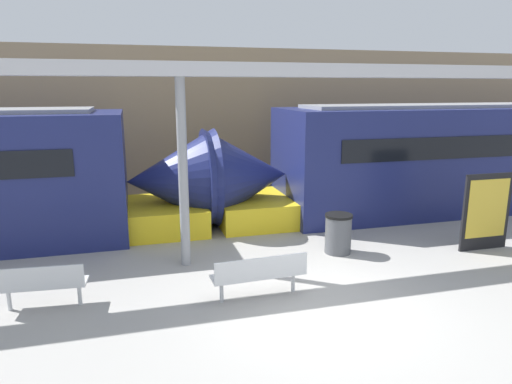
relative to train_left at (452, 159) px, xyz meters
The scene contains 9 objects.
ground_plane 8.45m from the train_left, 141.51° to the right, with size 60.00×60.00×0.00m, color #9E9B96.
station_wall 7.57m from the train_left, 150.04° to the left, with size 56.00×0.20×5.00m, color #9E8460.
train_left is the anchor object (origin of this frame).
bench_near 8.91m from the train_left, 148.13° to the right, with size 1.72×0.53×0.82m.
bench_far 11.94m from the train_left, 159.76° to the right, with size 1.45×0.55×0.82m.
trash_bin 6.02m from the train_left, 150.74° to the right, with size 0.62×0.62×0.90m.
poster_board 4.05m from the train_left, 116.87° to the right, with size 1.25×0.07×1.79m.
support_column_near 9.02m from the train_left, 162.54° to the right, with size 0.20×0.20×3.89m, color gray.
canopy_beam 9.35m from the train_left, 162.54° to the right, with size 28.00×0.60×0.28m, color #B7B7BC.
Camera 1 is at (-3.04, -6.75, 3.68)m, focal length 32.00 mm.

